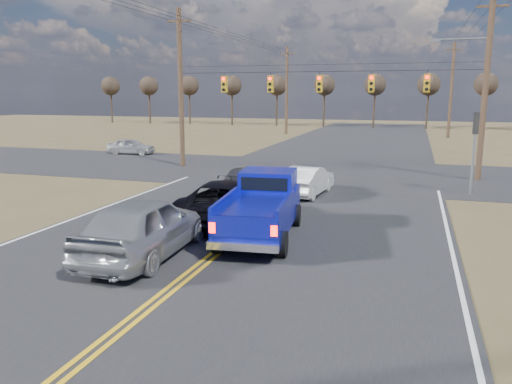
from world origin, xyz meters
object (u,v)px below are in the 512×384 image
(white_car_queue, at_px, (308,180))
(cross_car_west, at_px, (131,146))
(dgrey_car_queue, at_px, (245,181))
(silver_suv, at_px, (144,226))
(pickup_truck, at_px, (262,208))
(black_suv, at_px, (229,201))

(white_car_queue, relative_size, cross_car_west, 1.13)
(dgrey_car_queue, relative_size, cross_car_west, 1.21)
(silver_suv, relative_size, white_car_queue, 1.28)
(cross_car_west, bearing_deg, silver_suv, -155.00)
(pickup_truck, distance_m, black_suv, 2.46)
(pickup_truck, distance_m, white_car_queue, 7.43)
(pickup_truck, bearing_deg, silver_suv, -138.29)
(silver_suv, distance_m, dgrey_car_queue, 9.70)
(silver_suv, bearing_deg, pickup_truck, -133.79)
(white_car_queue, bearing_deg, dgrey_car_queue, 20.73)
(pickup_truck, bearing_deg, black_suv, 131.06)
(dgrey_car_queue, height_order, cross_car_west, dgrey_car_queue)
(black_suv, bearing_deg, pickup_truck, 137.12)
(white_car_queue, relative_size, dgrey_car_queue, 0.94)
(pickup_truck, distance_m, dgrey_car_queue, 7.28)
(white_car_queue, xyz_separation_m, dgrey_car_queue, (-2.88, -0.74, -0.04))
(black_suv, distance_m, white_car_queue, 6.06)
(silver_suv, height_order, black_suv, silver_suv)
(pickup_truck, relative_size, cross_car_west, 1.55)
(silver_suv, bearing_deg, black_suv, -102.79)
(black_suv, xyz_separation_m, dgrey_car_queue, (-1.06, 5.03, -0.14))
(pickup_truck, relative_size, silver_suv, 1.06)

